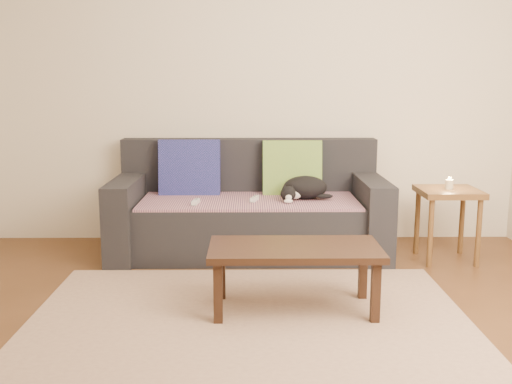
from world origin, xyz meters
TOP-DOWN VIEW (x-y plane):
  - ground at (0.00, 0.00)m, footprint 4.50×4.50m
  - back_wall at (0.00, 2.00)m, footprint 4.50×0.04m
  - sofa at (0.00, 1.57)m, footprint 2.10×0.94m
  - throw_blanket at (0.00, 1.48)m, footprint 1.66×0.74m
  - cushion_navy at (-0.48, 1.74)m, footprint 0.49×0.19m
  - cushion_green at (0.35, 1.74)m, footprint 0.47×0.19m
  - cat at (0.42, 1.49)m, footprint 0.41×0.34m
  - wii_remote_a at (-0.40, 1.31)m, footprint 0.06×0.15m
  - wii_remote_b at (0.04, 1.43)m, footprint 0.07×0.15m
  - side_table at (1.49, 1.32)m, footprint 0.44×0.44m
  - candle at (1.49, 1.32)m, footprint 0.06×0.06m
  - rug at (0.00, 0.15)m, footprint 2.50×1.80m
  - coffee_table at (0.27, 0.30)m, footprint 0.99×0.50m

SIDE VIEW (x-z plane):
  - ground at x=0.00m, z-range 0.00..0.00m
  - rug at x=0.00m, z-range 0.00..0.01m
  - sofa at x=0.00m, z-range -0.13..0.74m
  - coffee_table at x=0.27m, z-range 0.15..0.55m
  - throw_blanket at x=0.00m, z-range 0.42..0.44m
  - side_table at x=1.49m, z-range 0.18..0.73m
  - wii_remote_a at x=-0.40m, z-range 0.44..0.47m
  - wii_remote_b at x=0.04m, z-range 0.44..0.47m
  - cat at x=0.42m, z-range 0.44..0.62m
  - candle at x=1.49m, z-range 0.54..0.63m
  - cushion_navy at x=-0.48m, z-range 0.38..0.88m
  - cushion_green at x=0.35m, z-range 0.39..0.87m
  - back_wall at x=0.00m, z-range 0.00..2.60m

